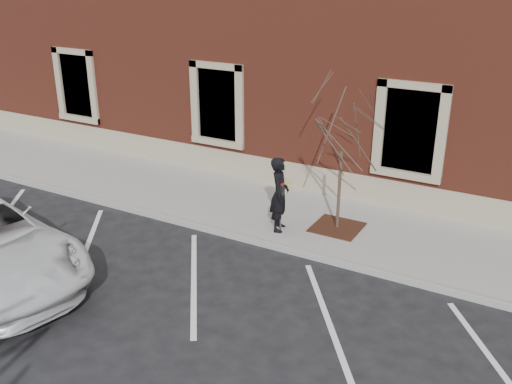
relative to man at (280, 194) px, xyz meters
The scene contains 9 objects.
ground 1.46m from the man, 129.74° to the right, with size 120.00×120.00×0.00m, color #28282B.
sidewalk_near 1.58m from the man, 120.65° to the left, with size 40.00×3.50×0.15m, color #A5A19B.
curb_near 1.43m from the man, 127.88° to the right, with size 40.00×0.12×0.15m, color #9E9E99.
parking_stripes 3.19m from the man, 101.68° to the right, with size 28.00×4.40×0.01m, color silver, non-canonical shape.
building_civic 7.61m from the man, 94.94° to the left, with size 40.00×8.62×8.00m.
man is the anchor object (origin of this frame).
parking_meter 0.13m from the man, 45.61° to the right, with size 0.12×0.09×1.31m.
tree_grate 1.78m from the man, 32.45° to the left, with size 1.20×1.20×0.03m, color #442415.
sapling 2.23m from the man, 32.45° to the left, with size 2.24×2.24×3.74m.
Camera 1 is at (6.56, -11.04, 6.52)m, focal length 40.00 mm.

